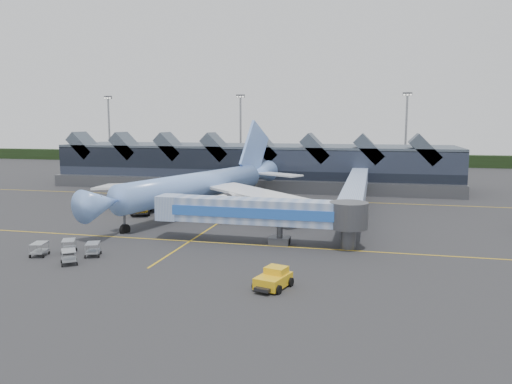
% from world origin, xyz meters
% --- Properties ---
extents(ground, '(260.00, 260.00, 0.00)m').
position_xyz_m(ground, '(0.00, 0.00, 0.00)').
color(ground, '#28282B').
rests_on(ground, ground).
extents(taxi_stripes, '(120.00, 60.00, 0.01)m').
position_xyz_m(taxi_stripes, '(0.00, 10.00, 0.01)').
color(taxi_stripes, gold).
rests_on(taxi_stripes, ground).
extents(tree_line_far, '(260.00, 4.00, 4.00)m').
position_xyz_m(tree_line_far, '(0.00, 110.00, 2.00)').
color(tree_line_far, black).
rests_on(tree_line_far, ground).
extents(terminal, '(90.00, 22.25, 12.52)m').
position_xyz_m(terminal, '(-5.07, 47.35, 4.88)').
color(terminal, black).
rests_on(terminal, ground).
extents(light_masts, '(132.40, 42.56, 22.45)m').
position_xyz_m(light_masts, '(21.00, 62.80, 12.49)').
color(light_masts, gray).
rests_on(light_masts, ground).
extents(main_airliner, '(40.38, 47.43, 15.51)m').
position_xyz_m(main_airliner, '(-5.30, 11.47, 4.56)').
color(main_airliner, '#759EED').
rests_on(main_airliner, ground).
extents(jet_bridge, '(26.19, 4.51, 5.64)m').
position_xyz_m(jet_bridge, '(10.06, -6.98, 3.83)').
color(jet_bridge, '#7794C7').
rests_on(jet_bridge, ground).
extents(fuel_truck, '(5.79, 9.94, 3.39)m').
position_xyz_m(fuel_truck, '(-15.01, 9.34, 1.90)').
color(fuel_truck, black).
rests_on(fuel_truck, ground).
extents(pushback_tug, '(3.42, 4.48, 1.82)m').
position_xyz_m(pushback_tug, '(13.66, -22.96, 0.82)').
color(pushback_tug, gold).
rests_on(pushback_tug, ground).
extents(baggage_carts, '(7.78, 6.70, 1.51)m').
position_xyz_m(baggage_carts, '(-10.45, -18.11, 0.85)').
color(baggage_carts, '#9BA0A4').
rests_on(baggage_carts, ground).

